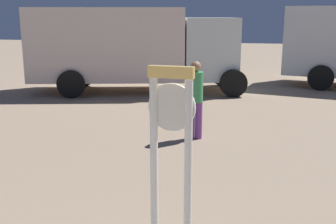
{
  "coord_description": "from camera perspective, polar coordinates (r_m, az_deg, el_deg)",
  "views": [
    {
      "loc": [
        1.75,
        -0.57,
        2.62
      ],
      "look_at": [
        0.4,
        5.27,
        1.2
      ],
      "focal_mm": 43.84,
      "sensor_mm": 36.0,
      "label": 1
    }
  ],
  "objects": [
    {
      "name": "standing_clock",
      "position": [
        3.65,
        0.43,
        -7.05
      ],
      "size": [
        0.42,
        0.12,
        2.2
      ],
      "color": "white",
      "rests_on": "ground_plane"
    },
    {
      "name": "person_distant",
      "position": [
        8.75,
        3.82,
        2.22
      ],
      "size": [
        0.32,
        0.32,
        1.68
      ],
      "color": "#83429A",
      "rests_on": "ground_plane"
    },
    {
      "name": "box_truck_near",
      "position": [
        14.38,
        -5.16,
        9.17
      ],
      "size": [
        7.57,
        4.1,
        2.86
      ],
      "color": "beige",
      "rests_on": "ground_plane"
    }
  ]
}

